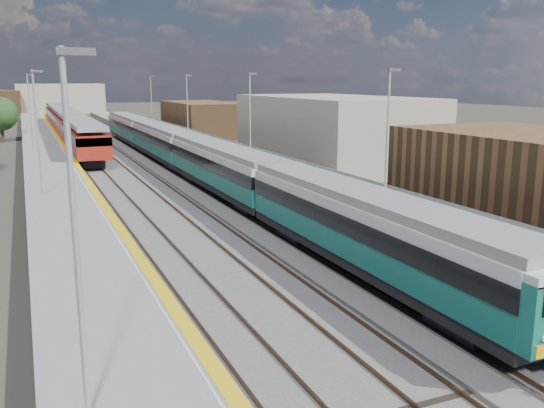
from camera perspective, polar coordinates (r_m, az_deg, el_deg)
ground at (r=55.10m, az=-11.61°, el=3.68°), size 320.00×320.00×0.00m
ballast_bed at (r=57.13m, az=-14.35°, el=3.88°), size 10.50×155.00×0.06m
tracks at (r=58.86m, az=-14.04°, el=4.20°), size 8.96×160.00×0.17m
platform_right at (r=58.68m, az=-7.08°, el=4.87°), size 4.70×155.00×8.52m
platform_left at (r=56.42m, az=-21.21°, el=3.83°), size 4.30×155.00×8.52m
green_train at (r=48.75m, az=-8.37°, el=5.18°), size 2.67×74.42×2.94m
red_train at (r=82.13m, az=-19.61°, el=7.54°), size 3.03×61.36×3.82m
tree_c at (r=82.21m, az=-25.32°, el=8.08°), size 4.32×4.32×5.85m
tree_d at (r=68.96m, az=2.97°, el=8.64°), size 4.31×4.31×5.84m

